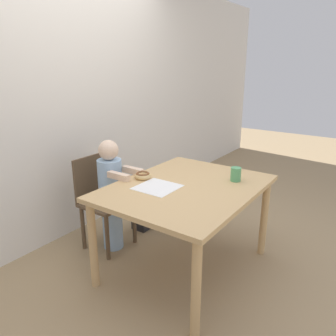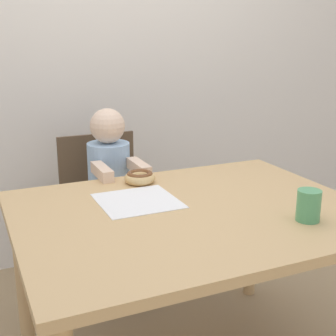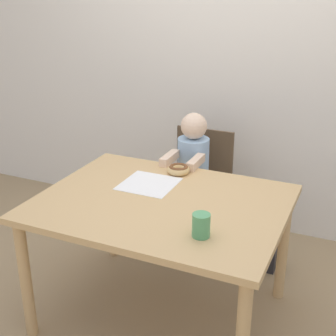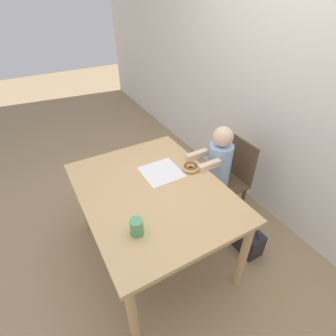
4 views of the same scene
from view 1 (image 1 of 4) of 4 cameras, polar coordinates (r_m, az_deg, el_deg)
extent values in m
plane|color=#997F5B|center=(2.80, 2.94, -16.92)|extent=(12.00, 12.00, 0.00)
cube|color=silver|center=(3.17, -16.71, 10.87)|extent=(8.00, 0.05, 2.50)
cube|color=tan|center=(2.47, 3.20, -3.47)|extent=(1.26, 0.98, 0.03)
cylinder|color=tan|center=(2.02, 4.90, -20.48)|extent=(0.06, 0.06, 0.68)
cylinder|color=tan|center=(2.92, 16.40, -8.32)|extent=(0.06, 0.06, 0.68)
cylinder|color=tan|center=(2.48, -12.94, -12.95)|extent=(0.06, 0.06, 0.68)
cylinder|color=tan|center=(3.26, 1.99, -4.78)|extent=(0.06, 0.06, 0.68)
cube|color=brown|center=(2.94, -10.45, -5.97)|extent=(0.41, 0.37, 0.03)
cube|color=brown|center=(2.99, -13.04, -1.47)|extent=(0.41, 0.02, 0.39)
cylinder|color=brown|center=(2.83, -10.51, -11.85)|extent=(0.04, 0.04, 0.41)
cylinder|color=brown|center=(3.05, -5.89, -9.36)|extent=(0.04, 0.04, 0.41)
cylinder|color=brown|center=(3.03, -14.58, -10.04)|extent=(0.04, 0.04, 0.41)
cylinder|color=brown|center=(3.24, -9.97, -7.87)|extent=(0.04, 0.04, 0.41)
cylinder|color=#99BCE0|center=(3.00, -9.61, -9.77)|extent=(0.17, 0.17, 0.43)
cylinder|color=#99BCE0|center=(2.83, -10.03, -2.36)|extent=(0.21, 0.21, 0.39)
sphere|color=beige|center=(2.75, -10.34, 3.10)|extent=(0.17, 0.17, 0.17)
cube|color=beige|center=(2.61, -8.62, -1.41)|extent=(0.05, 0.20, 0.05)
cube|color=beige|center=(2.74, -6.12, -0.44)|extent=(0.05, 0.20, 0.05)
torus|color=#DBB270|center=(2.61, -4.42, -1.38)|extent=(0.13, 0.13, 0.04)
torus|color=brown|center=(2.60, -4.43, -1.06)|extent=(0.11, 0.11, 0.02)
cube|color=white|center=(2.43, -1.87, -3.34)|extent=(0.29, 0.29, 0.00)
cube|color=#232328|center=(3.36, -4.01, -8.37)|extent=(0.25, 0.16, 0.22)
torus|color=#232328|center=(3.31, -4.05, -6.64)|extent=(0.20, 0.02, 0.20)
cylinder|color=#519E66|center=(2.59, 11.72, -1.08)|extent=(0.08, 0.08, 0.11)
camera|label=2|loc=(1.28, 43.58, 0.73)|focal=50.00mm
camera|label=3|loc=(2.97, 52.00, 14.62)|focal=50.00mm
camera|label=4|loc=(3.33, 26.66, 22.27)|focal=28.00mm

